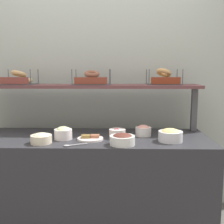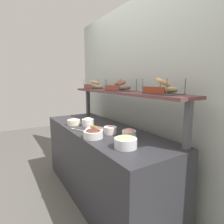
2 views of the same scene
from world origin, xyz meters
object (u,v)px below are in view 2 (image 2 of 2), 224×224
(bowl_scallion_spread, at_px, (88,122))
(bagel_basket_cinnamon_raisin, at_px, (120,87))
(bowl_beet_salad, at_px, (110,130))
(bowl_egg_salad, at_px, (126,142))
(bowl_potato_salad, at_px, (74,122))
(bagel_basket_plain, at_px, (163,89))
(bagel_basket_sesame, at_px, (95,86))
(bowl_lox_spread, at_px, (129,133))
(serving_plate_white, at_px, (95,129))
(serving_spoon_near_plate, at_px, (75,129))
(bowl_chocolate_spread, at_px, (93,134))

(bowl_scallion_spread, distance_m, bagel_basket_cinnamon_raisin, 0.58)
(bowl_beet_salad, relative_size, bowl_egg_salad, 0.72)
(bowl_potato_salad, relative_size, bagel_basket_plain, 0.53)
(bowl_potato_salad, height_order, bagel_basket_sesame, bagel_basket_sesame)
(bowl_egg_salad, height_order, bowl_potato_salad, bowl_egg_salad)
(bowl_potato_salad, xyz_separation_m, bagel_basket_sesame, (-0.33, 0.47, 0.43))
(bowl_scallion_spread, bearing_deg, bowl_lox_spread, 11.26)
(serving_plate_white, distance_m, bagel_basket_plain, 0.88)
(serving_spoon_near_plate, relative_size, bagel_basket_plain, 0.56)
(bowl_potato_salad, bearing_deg, bagel_basket_cinnamon_raisin, 52.99)
(bowl_potato_salad, relative_size, serving_spoon_near_plate, 0.95)
(bowl_chocolate_spread, distance_m, bagel_basket_sesame, 1.16)
(bowl_beet_salad, bearing_deg, serving_spoon_near_plate, -142.18)
(bagel_basket_sesame, bearing_deg, bagel_basket_plain, 0.74)
(bowl_lox_spread, relative_size, serving_spoon_near_plate, 0.80)
(bagel_basket_plain, bearing_deg, bowl_chocolate_spread, -126.41)
(bowl_egg_salad, bearing_deg, serving_spoon_near_plate, -168.43)
(bowl_potato_salad, relative_size, serving_plate_white, 0.77)
(bowl_potato_salad, height_order, bagel_basket_plain, bagel_basket_plain)
(bowl_egg_salad, xyz_separation_m, bagel_basket_cinnamon_raisin, (-0.66, 0.39, 0.42))
(bagel_basket_plain, bearing_deg, bagel_basket_sesame, -179.26)
(bowl_lox_spread, relative_size, bagel_basket_sesame, 0.46)
(bowl_scallion_spread, relative_size, serving_plate_white, 0.69)
(bowl_chocolate_spread, bearing_deg, bowl_lox_spread, 58.13)
(serving_plate_white, relative_size, serving_spoon_near_plate, 1.24)
(serving_spoon_near_plate, bearing_deg, bowl_egg_salad, 11.57)
(serving_plate_white, height_order, bagel_basket_sesame, bagel_basket_sesame)
(bowl_chocolate_spread, bearing_deg, bowl_egg_salad, 16.25)
(serving_plate_white, distance_m, bagel_basket_sesame, 0.91)
(serving_spoon_near_plate, bearing_deg, bowl_scallion_spread, 116.93)
(bowl_scallion_spread, height_order, bowl_lox_spread, bowl_scallion_spread)
(bagel_basket_cinnamon_raisin, bearing_deg, bowl_beet_salad, -49.82)
(bagel_basket_sesame, bearing_deg, bowl_beet_salad, -17.31)
(bowl_chocolate_spread, height_order, serving_spoon_near_plate, bowl_chocolate_spread)
(bowl_chocolate_spread, xyz_separation_m, bowl_lox_spread, (0.18, 0.30, 0.00))
(bagel_basket_sesame, bearing_deg, bowl_lox_spread, -10.25)
(bowl_potato_salad, xyz_separation_m, bowl_chocolate_spread, (0.63, -0.03, 0.00))
(bowl_lox_spread, distance_m, bagel_basket_cinnamon_raisin, 0.66)
(bowl_egg_salad, height_order, bagel_basket_sesame, bagel_basket_sesame)
(bagel_basket_cinnamon_raisin, relative_size, bagel_basket_plain, 1.12)
(serving_plate_white, xyz_separation_m, bagel_basket_cinnamon_raisin, (-0.02, 0.35, 0.46))
(serving_plate_white, relative_size, bagel_basket_sesame, 0.70)
(bagel_basket_cinnamon_raisin, height_order, bagel_basket_plain, bagel_basket_plain)
(serving_plate_white, bearing_deg, bagel_basket_plain, 29.94)
(serving_spoon_near_plate, relative_size, bagel_basket_cinnamon_raisin, 0.50)
(bowl_lox_spread, relative_size, bagel_basket_cinnamon_raisin, 0.40)
(bowl_chocolate_spread, bearing_deg, serving_spoon_near_plate, -173.34)
(bowl_chocolate_spread, relative_size, bagel_basket_plain, 0.63)
(serving_plate_white, bearing_deg, bowl_scallion_spread, 176.45)
(bowl_lox_spread, height_order, bagel_basket_plain, bagel_basket_plain)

